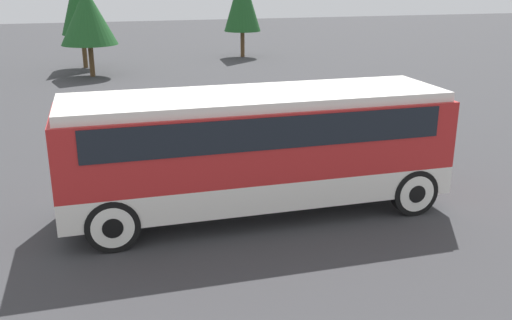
% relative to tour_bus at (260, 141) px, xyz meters
% --- Properties ---
extents(ground_plane, '(120.00, 120.00, 0.00)m').
position_rel_tour_bus_xyz_m(ground_plane, '(-0.10, -0.00, -1.80)').
color(ground_plane, '#38383A').
extents(tour_bus, '(9.12, 2.69, 2.97)m').
position_rel_tour_bus_xyz_m(tour_bus, '(0.00, 0.00, 0.00)').
color(tour_bus, silver).
rests_on(tour_bus, ground_plane).
extents(parked_car_near, '(4.49, 1.79, 1.34)m').
position_rel_tour_bus_xyz_m(parked_car_near, '(0.15, 8.88, -1.13)').
color(parked_car_near, black).
rests_on(parked_car_near, ground_plane).
extents(parked_car_mid, '(4.27, 1.95, 1.44)m').
position_rel_tour_bus_xyz_m(parked_car_mid, '(4.81, 5.17, -1.09)').
color(parked_car_mid, '#7A6B5B').
rests_on(parked_car_mid, ground_plane).
extents(tree_left, '(2.52, 2.52, 5.91)m').
position_rel_tour_bus_xyz_m(tree_left, '(6.37, 26.48, 2.02)').
color(tree_left, brown).
rests_on(tree_left, ground_plane).
extents(tree_center, '(2.43, 2.43, 6.13)m').
position_rel_tour_bus_xyz_m(tree_center, '(-4.20, 24.50, 2.26)').
color(tree_center, brown).
rests_on(tree_center, ground_plane).
extents(tree_right, '(3.11, 3.11, 4.89)m').
position_rel_tour_bus_xyz_m(tree_right, '(-3.81, 21.14, 1.52)').
color(tree_right, brown).
rests_on(tree_right, ground_plane).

